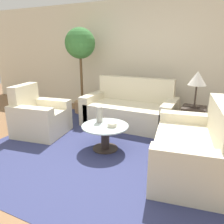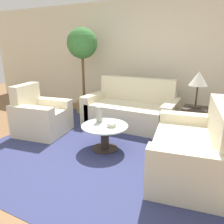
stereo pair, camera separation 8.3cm
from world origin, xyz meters
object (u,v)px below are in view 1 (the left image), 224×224
table_lamp (197,80)px  potted_plant (80,51)px  coffee_table (105,134)px  vase (99,115)px  armchair (39,118)px  bowl (112,125)px  loveseat (195,150)px  sofa_main (130,110)px

table_lamp → potted_plant: size_ratio=0.31×
coffee_table → vase: bearing=147.3°
armchair → bowl: 1.55m
coffee_table → armchair: bearing=177.8°
coffee_table → vase: (-0.15, 0.10, 0.27)m
loveseat → table_lamp: bearing=179.1°
loveseat → potted_plant: potted_plant is taller
potted_plant → vase: size_ratio=7.79×
loveseat → bowl: 1.23m
bowl → table_lamp: bearing=46.1°
loveseat → coffee_table: (-1.34, 0.07, -0.04)m
armchair → vase: (1.27, 0.04, 0.23)m
sofa_main → potted_plant: size_ratio=0.93×
table_lamp → bowl: size_ratio=4.36×
sofa_main → vase: size_ratio=7.21×
armchair → loveseat: bearing=-101.0°
coffee_table → potted_plant: bearing=132.5°
sofa_main → table_lamp: size_ratio=2.97×
armchair → potted_plant: 1.91m
armchair → coffee_table: armchair is taller
loveseat → vase: size_ratio=6.27×
armchair → vase: armchair is taller
sofa_main → table_lamp: table_lamp is taller
coffee_table → vase: size_ratio=2.87×
table_lamp → vase: table_lamp is taller
sofa_main → loveseat: sofa_main is taller
sofa_main → armchair: 1.81m
sofa_main → table_lamp: 1.46m
vase → bowl: (0.27, -0.10, -0.10)m
potted_plant → coffee_table: bearing=-47.5°
armchair → table_lamp: table_lamp is taller
vase → sofa_main: bearing=85.5°
sofa_main → loveseat: size_ratio=1.15×
armchair → bowl: (1.54, -0.06, 0.13)m
potted_plant → bowl: bearing=-45.2°
table_lamp → bowl: table_lamp is taller
vase → bowl: vase is taller
loveseat → coffee_table: 1.34m
sofa_main → armchair: sofa_main is taller
sofa_main → vase: (-0.09, -1.16, 0.23)m
loveseat → potted_plant: bearing=-129.1°
coffee_table → loveseat: bearing=-3.0°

